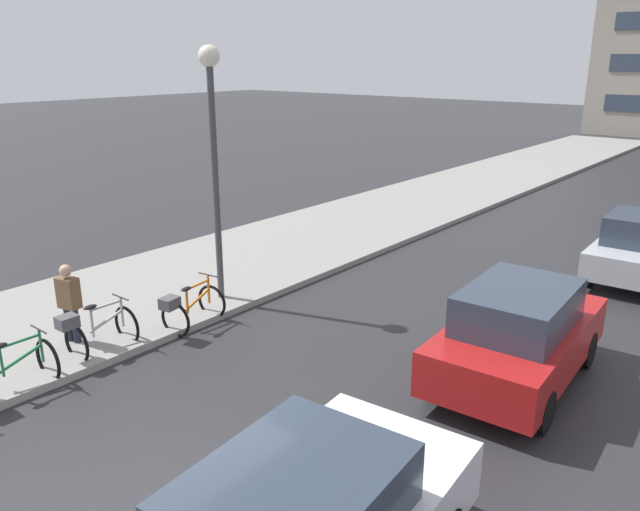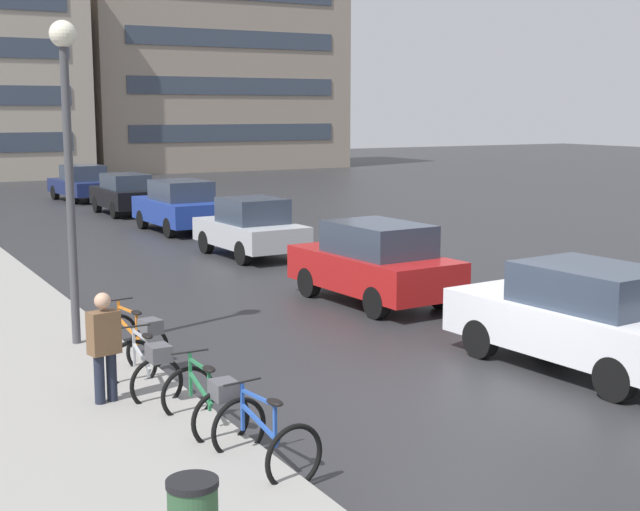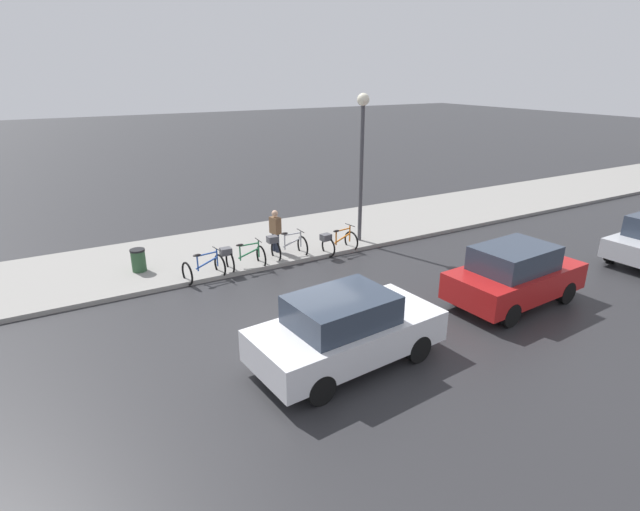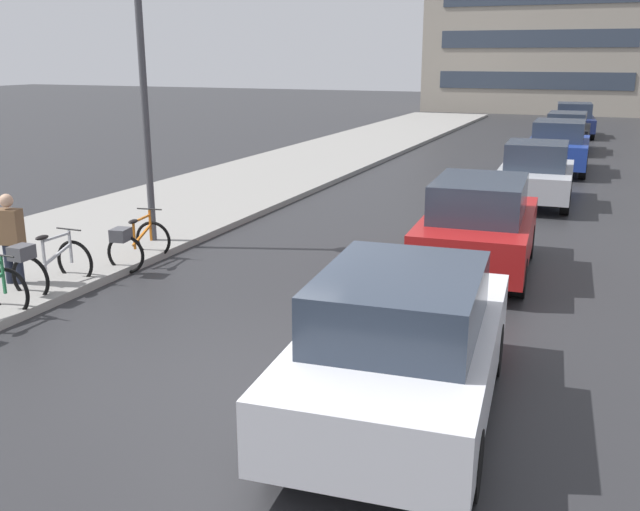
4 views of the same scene
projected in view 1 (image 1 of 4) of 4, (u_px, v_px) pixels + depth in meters
The scene contains 9 objects.
ground_plane at pixel (158, 504), 7.59m from camera, with size 140.00×140.00×0.00m, color #28282B.
sidewalk_kerb at pixel (313, 237), 18.55m from camera, with size 4.80×60.00×0.14m, color gray.
bicycle_second at pixel (6, 369), 9.85m from camera, with size 0.76×1.40×0.98m.
bicycle_third at pixel (95, 330), 11.22m from camera, with size 0.76×1.35×1.00m.
bicycle_farthest at pixel (189, 307), 12.30m from camera, with size 0.89×1.45×0.99m.
car_red at pixel (518, 334), 10.21m from camera, with size 2.09×4.09×1.71m.
car_silver at pixel (640, 248), 15.01m from camera, with size 1.99×3.81×1.63m.
pedestrian at pixel (69, 302), 11.39m from camera, with size 0.44×0.32×1.64m.
streetlamp at pixel (213, 132), 12.68m from camera, with size 0.43×0.43×5.43m.
Camera 1 is at (5.55, -3.59, 5.20)m, focal length 35.00 mm.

